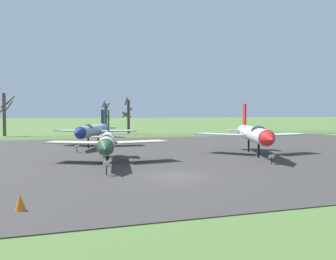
{
  "coord_description": "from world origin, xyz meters",
  "views": [
    {
      "loc": [
        -9.6,
        -25.46,
        4.57
      ],
      "look_at": [
        3.57,
        11.73,
        2.79
      ],
      "focal_mm": 41.6,
      "sensor_mm": 36.0,
      "label": 1
    }
  ],
  "objects_px": {
    "info_placard_rear_left": "(106,167)",
    "traffic_cone": "(20,203)",
    "info_placard_rear_center": "(272,158)",
    "jet_fighter_rear_left": "(107,141)",
    "jet_fighter_rear_center": "(254,134)",
    "info_placard_front_left": "(77,148)",
    "jet_fighter_front_left": "(92,130)"
  },
  "relations": [
    {
      "from": "info_placard_rear_left",
      "to": "traffic_cone",
      "type": "distance_m",
      "value": 10.3
    },
    {
      "from": "info_placard_rear_center",
      "to": "jet_fighter_rear_left",
      "type": "bearing_deg",
      "value": 156.61
    },
    {
      "from": "jet_fighter_rear_center",
      "to": "jet_fighter_rear_left",
      "type": "relative_size",
      "value": 1.14
    },
    {
      "from": "info_placard_front_left",
      "to": "info_placard_rear_center",
      "type": "xyz_separation_m",
      "value": [
        14.92,
        -16.01,
        0.01
      ]
    },
    {
      "from": "info_placard_rear_left",
      "to": "jet_fighter_rear_left",
      "type": "bearing_deg",
      "value": 78.76
    },
    {
      "from": "info_placard_front_left",
      "to": "jet_fighter_rear_left",
      "type": "height_order",
      "value": "jet_fighter_rear_left"
    },
    {
      "from": "info_placard_rear_center",
      "to": "info_placard_rear_left",
      "type": "bearing_deg",
      "value": -175.48
    },
    {
      "from": "jet_fighter_rear_left",
      "to": "info_placard_front_left",
      "type": "bearing_deg",
      "value": 98.71
    },
    {
      "from": "info_placard_rear_center",
      "to": "info_placard_front_left",
      "type": "bearing_deg",
      "value": 132.98
    },
    {
      "from": "jet_fighter_front_left",
      "to": "info_placard_rear_center",
      "type": "xyz_separation_m",
      "value": [
        12.1,
        -23.11,
        -1.63
      ]
    },
    {
      "from": "jet_fighter_rear_center",
      "to": "traffic_cone",
      "type": "relative_size",
      "value": 20.48
    },
    {
      "from": "info_placard_rear_center",
      "to": "traffic_cone",
      "type": "xyz_separation_m",
      "value": [
        -20.33,
        -9.8,
        -0.18
      ]
    },
    {
      "from": "info_placard_rear_center",
      "to": "traffic_cone",
      "type": "distance_m",
      "value": 22.57
    },
    {
      "from": "jet_fighter_front_left",
      "to": "info_placard_rear_left",
      "type": "relative_size",
      "value": 14.06
    },
    {
      "from": "jet_fighter_front_left",
      "to": "jet_fighter_rear_left",
      "type": "height_order",
      "value": "jet_fighter_front_left"
    },
    {
      "from": "info_placard_rear_left",
      "to": "traffic_cone",
      "type": "height_order",
      "value": "info_placard_rear_left"
    },
    {
      "from": "jet_fighter_front_left",
      "to": "jet_fighter_rear_center",
      "type": "relative_size",
      "value": 0.97
    },
    {
      "from": "jet_fighter_rear_center",
      "to": "info_placard_rear_left",
      "type": "height_order",
      "value": "jet_fighter_rear_center"
    },
    {
      "from": "jet_fighter_rear_center",
      "to": "info_placard_rear_left",
      "type": "relative_size",
      "value": 14.49
    },
    {
      "from": "info_placard_rear_left",
      "to": "info_placard_front_left",
      "type": "bearing_deg",
      "value": 90.63
    },
    {
      "from": "jet_fighter_rear_left",
      "to": "traffic_cone",
      "type": "bearing_deg",
      "value": -114.14
    },
    {
      "from": "info_placard_front_left",
      "to": "jet_fighter_front_left",
      "type": "bearing_deg",
      "value": 68.3
    },
    {
      "from": "info_placard_front_left",
      "to": "traffic_cone",
      "type": "height_order",
      "value": "info_placard_front_left"
    },
    {
      "from": "jet_fighter_rear_center",
      "to": "info_placard_front_left",
      "type": "bearing_deg",
      "value": 152.47
    },
    {
      "from": "info_placard_front_left",
      "to": "info_placard_rear_center",
      "type": "bearing_deg",
      "value": -47.02
    },
    {
      "from": "info_placard_front_left",
      "to": "info_placard_rear_left",
      "type": "bearing_deg",
      "value": -89.37
    },
    {
      "from": "jet_fighter_front_left",
      "to": "traffic_cone",
      "type": "height_order",
      "value": "jet_fighter_front_left"
    },
    {
      "from": "info_placard_rear_left",
      "to": "jet_fighter_rear_center",
      "type": "bearing_deg",
      "value": 25.02
    },
    {
      "from": "jet_fighter_rear_left",
      "to": "info_placard_rear_left",
      "type": "distance_m",
      "value": 7.19
    },
    {
      "from": "info_placard_rear_left",
      "to": "traffic_cone",
      "type": "xyz_separation_m",
      "value": [
        -5.6,
        -8.64,
        -0.29
      ]
    },
    {
      "from": "jet_fighter_front_left",
      "to": "jet_fighter_rear_left",
      "type": "xyz_separation_m",
      "value": [
        -1.25,
        -17.33,
        -0.22
      ]
    },
    {
      "from": "jet_fighter_front_left",
      "to": "info_placard_rear_left",
      "type": "bearing_deg",
      "value": -96.19
    }
  ]
}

